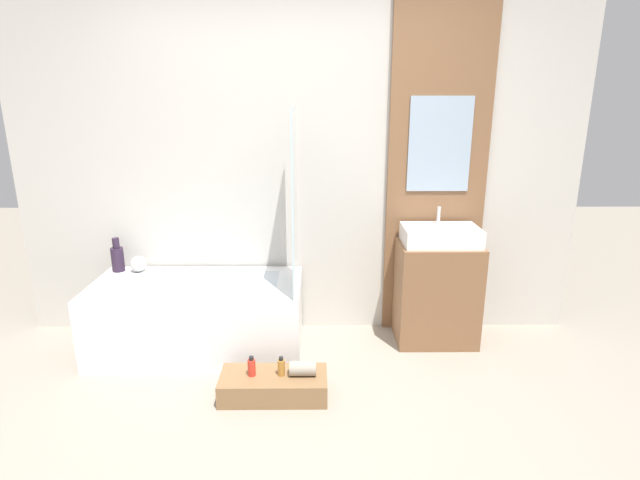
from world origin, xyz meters
name	(u,v)px	position (x,y,z in m)	size (l,w,h in m)	color
ground_plane	(291,461)	(0.00, 0.00, 0.00)	(12.00, 12.00, 0.00)	gray
wall_tiled_back	(298,164)	(0.00, 1.58, 1.30)	(4.20, 0.06, 2.60)	beige
wall_wood_accent	(438,163)	(1.02, 1.53, 1.31)	(0.73, 0.04, 2.60)	brown
bathtub	(199,316)	(-0.72, 1.18, 0.26)	(1.47, 0.71, 0.52)	white
glass_shower_screen	(294,201)	(-0.01, 1.11, 1.12)	(0.01, 0.54, 1.21)	silver
wooden_step_bench	(274,385)	(-0.13, 0.58, 0.07)	(0.66, 0.29, 0.14)	olive
vanity_cabinet	(437,293)	(1.02, 1.31, 0.38)	(0.58, 0.40, 0.76)	brown
sink	(441,235)	(1.02, 1.31, 0.82)	(0.54, 0.34, 0.25)	white
vase_tall_dark	(118,258)	(-1.36, 1.43, 0.62)	(0.09, 0.09, 0.26)	#2D1E33
vase_round_light	(138,264)	(-1.20, 1.42, 0.58)	(0.12, 0.12, 0.12)	silver
bottle_soap_primary	(252,367)	(-0.26, 0.58, 0.20)	(0.05, 0.05, 0.13)	red
bottle_soap_secondary	(281,367)	(-0.08, 0.58, 0.20)	(0.04, 0.04, 0.12)	#B2752D
towel_roll	(303,368)	(0.05, 0.58, 0.19)	(0.09, 0.09, 0.16)	gray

